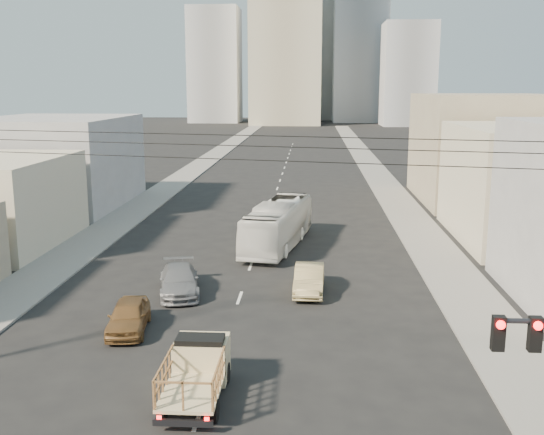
# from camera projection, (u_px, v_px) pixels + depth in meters

# --- Properties ---
(sidewalk_left) EXTENTS (3.50, 180.00, 0.12)m
(sidewalk_left) POSITION_uv_depth(u_px,v_px,m) (201.00, 165.00, 88.20)
(sidewalk_left) COLOR gray
(sidewalk_left) RESTS_ON ground
(sidewalk_right) EXTENTS (3.50, 180.00, 0.12)m
(sidewalk_right) POSITION_uv_depth(u_px,v_px,m) (371.00, 166.00, 86.77)
(sidewalk_right) COLOR gray
(sidewalk_right) RESTS_ON ground
(lane_dashes) EXTENTS (0.15, 104.00, 0.01)m
(lane_dashes) POSITION_uv_depth(u_px,v_px,m) (279.00, 184.00, 70.88)
(lane_dashes) COLOR silver
(lane_dashes) RESTS_ON ground
(flatbed_pickup) EXTENTS (1.95, 4.41, 1.90)m
(flatbed_pickup) POSITION_uv_depth(u_px,v_px,m) (196.00, 368.00, 22.04)
(flatbed_pickup) COLOR #CCB888
(flatbed_pickup) RESTS_ON ground
(city_bus) EXTENTS (4.54, 11.27, 3.06)m
(city_bus) POSITION_uv_depth(u_px,v_px,m) (278.00, 224.00, 43.02)
(city_bus) COLOR silver
(city_bus) RESTS_ON ground
(sedan_brown) EXTENTS (2.14, 4.25, 1.39)m
(sedan_brown) POSITION_uv_depth(u_px,v_px,m) (128.00, 316.00, 28.19)
(sedan_brown) COLOR brown
(sedan_brown) RESTS_ON ground
(sedan_tan) EXTENTS (1.65, 4.39, 1.43)m
(sedan_tan) POSITION_uv_depth(u_px,v_px,m) (309.00, 279.00, 33.51)
(sedan_tan) COLOR tan
(sedan_tan) RESTS_ON ground
(sedan_grey) EXTENTS (2.98, 5.18, 1.41)m
(sedan_grey) POSITION_uv_depth(u_px,v_px,m) (179.00, 280.00, 33.33)
(sedan_grey) COLOR slate
(sedan_grey) RESTS_ON ground
(overhead_wires) EXTENTS (23.01, 5.02, 0.72)m
(overhead_wires) POSITION_uv_depth(u_px,v_px,m) (189.00, 146.00, 18.72)
(overhead_wires) COLOR black
(overhead_wires) RESTS_ON ground
(bldg_right_mid) EXTENTS (11.00, 14.00, 8.00)m
(bldg_right_mid) POSITION_uv_depth(u_px,v_px,m) (538.00, 184.00, 44.45)
(bldg_right_mid) COLOR beige
(bldg_right_mid) RESTS_ON ground
(bldg_right_far) EXTENTS (12.00, 16.00, 10.00)m
(bldg_right_far) POSITION_uv_depth(u_px,v_px,m) (486.00, 148.00, 59.85)
(bldg_right_far) COLOR gray
(bldg_right_far) RESTS_ON ground
(bldg_left_far) EXTENTS (12.00, 16.00, 8.00)m
(bldg_left_far) POSITION_uv_depth(u_px,v_px,m) (56.00, 162.00, 57.57)
(bldg_left_far) COLOR gray
(bldg_left_far) RESTS_ON ground
(high_rise_tower) EXTENTS (20.00, 20.00, 60.00)m
(high_rise_tower) POSITION_uv_depth(u_px,v_px,m) (286.00, 17.00, 179.45)
(high_rise_tower) COLOR tan
(high_rise_tower) RESTS_ON ground
(midrise_ne) EXTENTS (16.00, 16.00, 40.00)m
(midrise_ne) POSITION_uv_depth(u_px,v_px,m) (360.00, 56.00, 194.79)
(midrise_ne) COLOR gray
(midrise_ne) RESTS_ON ground
(midrise_nw) EXTENTS (15.00, 15.00, 34.00)m
(midrise_nw) POSITION_uv_depth(u_px,v_px,m) (215.00, 66.00, 193.18)
(midrise_nw) COLOR gray
(midrise_nw) RESTS_ON ground
(midrise_back) EXTENTS (18.00, 18.00, 44.00)m
(midrise_back) POSITION_uv_depth(u_px,v_px,m) (320.00, 52.00, 209.78)
(midrise_back) COLOR gray
(midrise_back) RESTS_ON ground
(midrise_east) EXTENTS (14.00, 14.00, 28.00)m
(midrise_east) POSITION_uv_depth(u_px,v_px,m) (408.00, 75.00, 175.72)
(midrise_east) COLOR gray
(midrise_east) RESTS_ON ground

